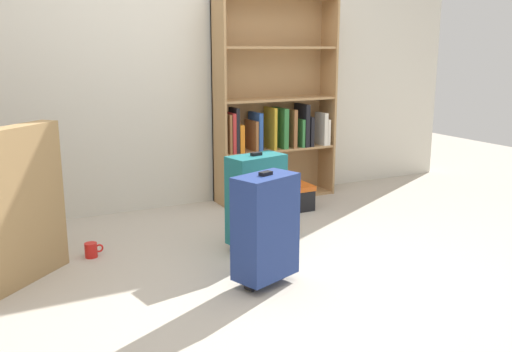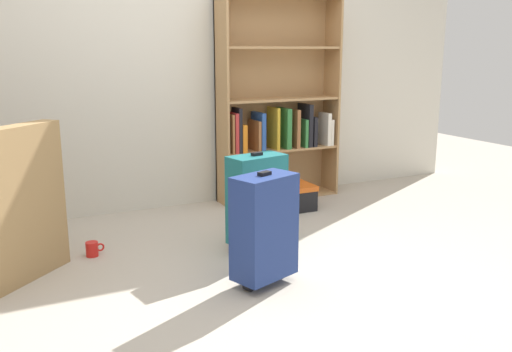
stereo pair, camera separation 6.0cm
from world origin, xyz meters
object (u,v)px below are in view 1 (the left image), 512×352
object	(u,v)px
mug	(91,250)
suitcase_navy_blue	(265,227)
bookshelf	(273,107)
suitcase_teal	(256,199)
storage_box	(286,197)

from	to	relation	value
mug	suitcase_navy_blue	size ratio (longest dim) A/B	0.18
bookshelf	suitcase_teal	distance (m)	1.43
bookshelf	suitcase_navy_blue	bearing A→B (deg)	-119.81
storage_box	suitcase_teal	size ratio (longest dim) A/B	0.63
mug	suitcase_teal	bearing A→B (deg)	-18.20
bookshelf	mug	world-z (taller)	bookshelf
suitcase_navy_blue	mug	bearing A→B (deg)	132.50
bookshelf	mug	xyz separation A→B (m)	(-1.76, -0.79, -0.77)
mug	suitcase_navy_blue	xyz separation A→B (m)	(0.81, -0.88, 0.30)
mug	bookshelf	bearing A→B (deg)	24.20
suitcase_teal	suitcase_navy_blue	bearing A→B (deg)	-111.86
mug	suitcase_navy_blue	bearing A→B (deg)	-47.50
storage_box	mug	bearing A→B (deg)	-167.24
mug	suitcase_navy_blue	world-z (taller)	suitcase_navy_blue
suitcase_teal	storage_box	bearing A→B (deg)	48.25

